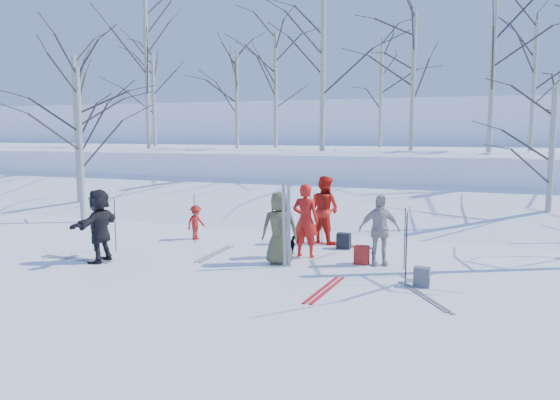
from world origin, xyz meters
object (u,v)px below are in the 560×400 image
at_px(backpack_red, 362,255).
at_px(skier_olive_center, 279,228).
at_px(dog, 294,246).
at_px(backpack_dark, 344,241).
at_px(skier_cream_east, 379,230).
at_px(backpack_grey, 422,277).
at_px(skier_red_seated, 196,222).
at_px(skier_red_north, 305,220).
at_px(skier_grey_west, 99,226).
at_px(skier_redor_behind, 324,210).

bearing_deg(backpack_red, skier_olive_center, -160.75).
bearing_deg(dog, backpack_dark, -146.25).
bearing_deg(skier_olive_center, skier_cream_east, 173.39).
distance_m(backpack_red, backpack_grey, 2.01).
bearing_deg(skier_red_seated, backpack_red, -88.03).
bearing_deg(backpack_grey, backpack_dark, 128.38).
bearing_deg(skier_red_north, skier_red_seated, -13.12).
relative_size(skier_olive_center, backpack_grey, 4.32).
height_order(skier_cream_east, skier_grey_west, skier_grey_west).
relative_size(backpack_grey, backpack_dark, 0.95).
height_order(skier_olive_center, backpack_dark, skier_olive_center).
bearing_deg(skier_olive_center, dog, -115.79).
relative_size(skier_redor_behind, backpack_red, 4.28).
bearing_deg(skier_cream_east, backpack_grey, -77.42).
relative_size(skier_red_seated, backpack_grey, 2.52).
distance_m(skier_olive_center, skier_cream_east, 2.22).
distance_m(skier_olive_center, skier_red_seated, 3.63).
distance_m(skier_cream_east, skier_grey_west, 6.32).
relative_size(skier_redor_behind, skier_red_seated, 1.88).
height_order(skier_red_north, dog, skier_red_north).
distance_m(skier_redor_behind, skier_grey_west, 5.72).
height_order(backpack_red, backpack_dark, backpack_red).
xyz_separation_m(skier_redor_behind, dog, (-0.27, -1.72, -0.66)).
relative_size(skier_cream_east, backpack_grey, 4.17).
distance_m(skier_red_north, skier_grey_west, 4.74).
bearing_deg(dog, skier_grey_west, 11.66).
relative_size(skier_olive_center, skier_red_north, 0.94).
height_order(dog, backpack_grey, dog).
height_order(skier_redor_behind, skier_grey_west, skier_redor_behind).
relative_size(skier_cream_east, backpack_dark, 3.96).
relative_size(skier_redor_behind, skier_cream_east, 1.14).
bearing_deg(backpack_red, skier_red_seated, 166.42).
height_order(skier_olive_center, skier_redor_behind, skier_redor_behind).
xyz_separation_m(skier_redor_behind, backpack_grey, (2.92, -3.38, -0.71)).
height_order(skier_olive_center, skier_grey_west, skier_grey_west).
xyz_separation_m(skier_red_seated, backpack_grey, (6.35, -2.55, -0.29)).
xyz_separation_m(skier_red_north, skier_red_seated, (-3.47, 0.93, -0.40)).
relative_size(skier_grey_west, dog, 2.97).
relative_size(skier_redor_behind, backpack_grey, 4.73).
bearing_deg(skier_cream_east, skier_red_north, 149.49).
height_order(skier_redor_behind, backpack_red, skier_redor_behind).
bearing_deg(backpack_grey, skier_grey_west, -175.84).
bearing_deg(backpack_red, skier_red_north, 170.00).
relative_size(skier_cream_east, backpack_red, 3.77).
distance_m(skier_olive_center, backpack_red, 1.95).
xyz_separation_m(skier_olive_center, backpack_dark, (0.97, 2.07, -0.62)).
bearing_deg(skier_redor_behind, skier_olive_center, 107.34).
distance_m(skier_red_seated, backpack_dark, 4.13).
xyz_separation_m(skier_olive_center, backpack_red, (1.74, 0.61, -0.61)).
bearing_deg(skier_grey_west, backpack_grey, 90.92).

